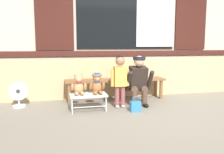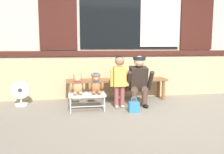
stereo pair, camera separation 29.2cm
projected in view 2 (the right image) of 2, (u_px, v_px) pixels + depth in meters
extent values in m
plane|color=gray|center=(156.00, 113.00, 4.09)|extent=(60.00, 60.00, 0.00)
cube|color=tan|center=(135.00, 77.00, 5.43)|extent=(7.35, 0.25, 0.85)
cube|color=beige|center=(130.00, 16.00, 5.75)|extent=(7.49, 0.20, 3.66)
cube|color=#471E19|center=(130.00, 53.00, 5.75)|extent=(6.90, 0.04, 0.12)
cube|color=black|center=(131.00, 19.00, 5.65)|extent=(2.40, 0.03, 1.40)
cube|color=white|center=(160.00, 20.00, 5.76)|extent=(0.96, 0.02, 1.29)
cube|color=#3D1914|center=(58.00, 18.00, 5.36)|extent=(0.84, 0.05, 1.43)
cube|color=#3D1914|center=(197.00, 20.00, 5.92)|extent=(0.84, 0.05, 1.43)
cube|color=brown|center=(118.00, 81.00, 4.86)|extent=(2.10, 0.11, 0.04)
cube|color=brown|center=(117.00, 80.00, 4.99)|extent=(2.10, 0.11, 0.04)
cube|color=brown|center=(116.00, 79.00, 5.13)|extent=(2.10, 0.11, 0.04)
cylinder|color=brown|center=(70.00, 93.00, 4.73)|extent=(0.07, 0.07, 0.40)
cylinder|color=brown|center=(70.00, 91.00, 5.00)|extent=(0.07, 0.07, 0.40)
cylinder|color=brown|center=(163.00, 90.00, 5.05)|extent=(0.07, 0.07, 0.40)
cylinder|color=brown|center=(159.00, 88.00, 5.32)|extent=(0.07, 0.07, 0.40)
cube|color=silver|center=(87.00, 95.00, 4.20)|extent=(0.64, 0.36, 0.04)
cylinder|color=silver|center=(70.00, 106.00, 4.03)|extent=(0.02, 0.02, 0.26)
cylinder|color=silver|center=(70.00, 102.00, 4.32)|extent=(0.02, 0.02, 0.26)
cylinder|color=silver|center=(105.00, 104.00, 4.12)|extent=(0.02, 0.02, 0.26)
cylinder|color=silver|center=(102.00, 100.00, 4.42)|extent=(0.02, 0.02, 0.26)
cylinder|color=silver|center=(88.00, 107.00, 4.08)|extent=(0.58, 0.02, 0.02)
cylinder|color=silver|center=(87.00, 102.00, 4.37)|extent=(0.58, 0.02, 0.02)
ellipsoid|color=tan|center=(78.00, 87.00, 4.18)|extent=(0.17, 0.14, 0.22)
sphere|color=tan|center=(77.00, 78.00, 4.15)|extent=(0.15, 0.15, 0.15)
sphere|color=#F4C188|center=(78.00, 79.00, 4.10)|extent=(0.06, 0.06, 0.06)
sphere|color=tan|center=(74.00, 75.00, 4.14)|extent=(0.06, 0.06, 0.06)
ellipsoid|color=tan|center=(71.00, 87.00, 4.13)|extent=(0.06, 0.11, 0.16)
ellipsoid|color=tan|center=(75.00, 93.00, 4.07)|extent=(0.06, 0.15, 0.06)
sphere|color=tan|center=(80.00, 75.00, 4.16)|extent=(0.06, 0.06, 0.06)
ellipsoid|color=tan|center=(84.00, 86.00, 4.17)|extent=(0.06, 0.11, 0.16)
ellipsoid|color=tan|center=(81.00, 93.00, 4.08)|extent=(0.06, 0.15, 0.06)
torus|color=red|center=(78.00, 82.00, 4.16)|extent=(0.13, 0.13, 0.02)
ellipsoid|color=#A86B3D|center=(96.00, 87.00, 4.23)|extent=(0.17, 0.14, 0.22)
sphere|color=#A86B3D|center=(96.00, 78.00, 4.20)|extent=(0.15, 0.15, 0.15)
sphere|color=#E1955B|center=(96.00, 79.00, 4.15)|extent=(0.06, 0.06, 0.06)
sphere|color=#A86B3D|center=(93.00, 74.00, 4.19)|extent=(0.06, 0.06, 0.06)
ellipsoid|color=#A86B3D|center=(90.00, 86.00, 4.18)|extent=(0.06, 0.11, 0.16)
ellipsoid|color=#A86B3D|center=(94.00, 92.00, 4.12)|extent=(0.06, 0.15, 0.06)
sphere|color=#A86B3D|center=(99.00, 74.00, 4.21)|extent=(0.06, 0.06, 0.06)
ellipsoid|color=#A86B3D|center=(102.00, 86.00, 4.22)|extent=(0.06, 0.11, 0.16)
ellipsoid|color=#A86B3D|center=(99.00, 92.00, 4.14)|extent=(0.06, 0.15, 0.06)
torus|color=#335699|center=(96.00, 82.00, 4.21)|extent=(0.13, 0.13, 0.02)
cylinder|color=#335699|center=(96.00, 75.00, 4.20)|extent=(0.17, 0.17, 0.01)
cylinder|color=#335699|center=(96.00, 74.00, 4.20)|extent=(0.10, 0.10, 0.04)
cylinder|color=#994C4C|center=(117.00, 96.00, 4.39)|extent=(0.08, 0.08, 0.36)
ellipsoid|color=silver|center=(117.00, 107.00, 4.39)|extent=(0.07, 0.12, 0.05)
cylinder|color=#994C4C|center=(122.00, 96.00, 4.41)|extent=(0.08, 0.08, 0.36)
ellipsoid|color=silver|center=(123.00, 106.00, 4.41)|extent=(0.07, 0.12, 0.05)
cube|color=#EAB24C|center=(120.00, 76.00, 4.35)|extent=(0.22, 0.15, 0.36)
cylinder|color=#EAB24C|center=(112.00, 78.00, 4.33)|extent=(0.06, 0.06, 0.30)
cylinder|color=#EAB24C|center=(127.00, 78.00, 4.38)|extent=(0.06, 0.06, 0.30)
sphere|color=#9E7051|center=(120.00, 61.00, 4.31)|extent=(0.17, 0.17, 0.17)
sphere|color=black|center=(119.00, 60.00, 4.32)|extent=(0.16, 0.16, 0.16)
cylinder|color=brown|center=(134.00, 99.00, 4.45)|extent=(0.11, 0.11, 0.30)
cylinder|color=brown|center=(132.00, 89.00, 4.56)|extent=(0.13, 0.32, 0.13)
ellipsoid|color=black|center=(135.00, 106.00, 4.38)|extent=(0.09, 0.20, 0.06)
cylinder|color=brown|center=(144.00, 99.00, 4.48)|extent=(0.11, 0.11, 0.30)
cylinder|color=brown|center=(142.00, 88.00, 4.59)|extent=(0.13, 0.32, 0.13)
ellipsoid|color=black|center=(146.00, 106.00, 4.42)|extent=(0.09, 0.20, 0.06)
cube|color=#2D231E|center=(138.00, 78.00, 4.52)|extent=(0.32, 0.30, 0.47)
cylinder|color=#2D231E|center=(128.00, 82.00, 4.39)|extent=(0.08, 0.28, 0.40)
cylinder|color=#2D231E|center=(150.00, 81.00, 4.46)|extent=(0.08, 0.28, 0.40)
sphere|color=#DBB28E|center=(139.00, 61.00, 4.41)|extent=(0.20, 0.20, 0.20)
cylinder|color=black|center=(139.00, 58.00, 4.40)|extent=(0.23, 0.23, 0.06)
cube|color=brown|center=(146.00, 85.00, 4.66)|extent=(0.10, 0.22, 0.16)
cube|color=teal|center=(134.00, 107.00, 4.11)|extent=(0.18, 0.11, 0.18)
torus|color=teal|center=(134.00, 100.00, 4.09)|extent=(0.11, 0.01, 0.11)
cylinder|color=silver|center=(21.00, 105.00, 4.55)|extent=(0.24, 0.24, 0.04)
cylinder|color=silver|center=(21.00, 101.00, 4.54)|extent=(0.04, 0.04, 0.10)
cylinder|color=silver|center=(20.00, 90.00, 4.50)|extent=(0.34, 0.06, 0.34)
cylinder|color=#333338|center=(20.00, 90.00, 4.50)|extent=(0.07, 0.08, 0.07)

